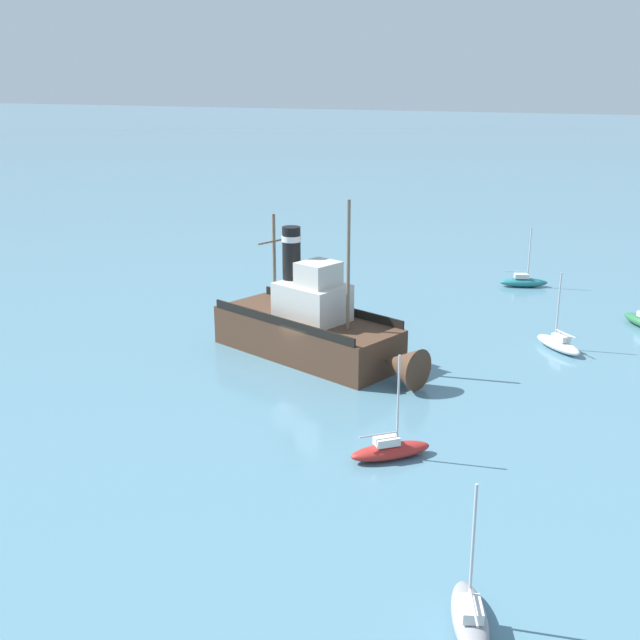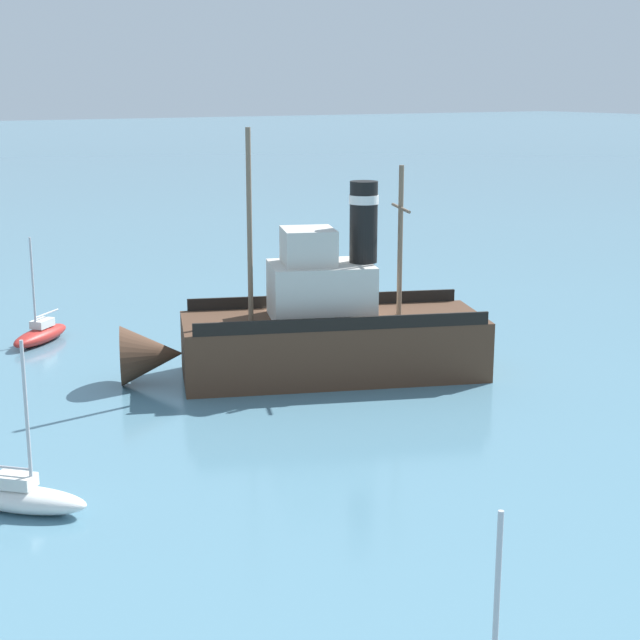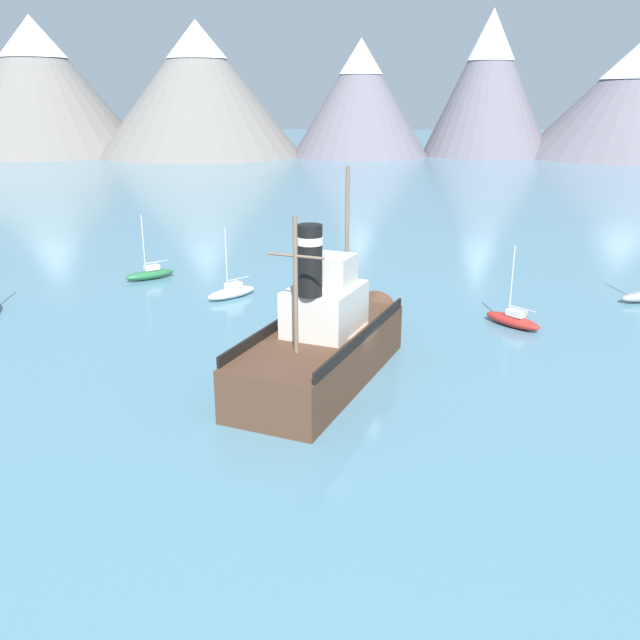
% 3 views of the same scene
% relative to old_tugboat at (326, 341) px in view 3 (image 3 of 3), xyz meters
% --- Properties ---
extents(ground_plane, '(600.00, 600.00, 0.00)m').
position_rel_old_tugboat_xyz_m(ground_plane, '(1.41, -0.16, -1.83)').
color(ground_plane, teal).
extents(mountain_ridge, '(196.25, 57.12, 33.54)m').
position_rel_old_tugboat_xyz_m(mountain_ridge, '(-10.40, 140.82, 13.64)').
color(mountain_ridge, slate).
rests_on(mountain_ridge, ground).
extents(old_tugboat, '(8.44, 14.65, 9.90)m').
position_rel_old_tugboat_xyz_m(old_tugboat, '(0.00, 0.00, 0.00)').
color(old_tugboat, '#4C3323').
rests_on(old_tugboat, ground).
extents(sailboat_green, '(3.69, 3.18, 4.90)m').
position_rel_old_tugboat_xyz_m(sailboat_green, '(-13.90, 18.50, -1.40)').
color(sailboat_green, '#286B3D').
rests_on(sailboat_green, ground).
extents(sailboat_white, '(3.46, 3.47, 4.90)m').
position_rel_old_tugboat_xyz_m(sailboat_white, '(-6.88, 13.64, -1.40)').
color(sailboat_white, white).
rests_on(sailboat_white, ground).
extents(sailboat_red, '(3.30, 3.61, 4.90)m').
position_rel_old_tugboat_xyz_m(sailboat_red, '(10.97, 8.15, -1.40)').
color(sailboat_red, '#B22823').
rests_on(sailboat_red, ground).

